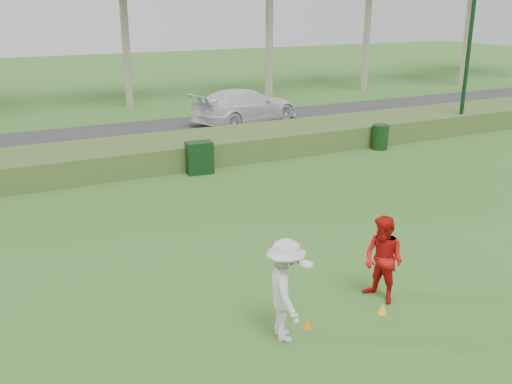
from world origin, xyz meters
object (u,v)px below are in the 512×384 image
player_red (383,260)px  trash_bin (380,137)px  player_white (286,290)px  cone_yellow (383,308)px  cone_orange (307,323)px  utility_cabinet (199,158)px  car_right (245,106)px  lamp_post (474,7)px

player_red → trash_bin: 12.85m
player_white → cone_yellow: player_white is taller
cone_orange → trash_bin: 14.26m
cone_orange → cone_yellow: (1.60, -0.20, 0.01)m
utility_cabinet → car_right: (5.15, 7.12, 0.32)m
cone_orange → car_right: size_ratio=0.03×
player_white → cone_orange: size_ratio=10.20×
cone_orange → cone_yellow: cone_yellow is taller
player_white → player_red: (2.43, 0.33, -0.06)m
lamp_post → cone_orange: lamp_post is taller
utility_cabinet → trash_bin: utility_cabinet is taller
trash_bin → car_right: (-2.79, 7.12, 0.39)m
cone_orange → utility_cabinet: 10.57m
cone_orange → trash_bin: bearing=46.8°
player_red → cone_orange: bearing=-96.7°
trash_bin → car_right: size_ratio=0.18×
lamp_post → player_white: size_ratio=4.24×
lamp_post → car_right: size_ratio=1.42×
lamp_post → player_red: 17.67m
trash_bin → car_right: 7.66m
cone_orange → utility_cabinet: size_ratio=0.16×
lamp_post → trash_bin: (-5.22, -0.77, -5.09)m
player_red → cone_yellow: 0.96m
player_red → trash_bin: (7.86, 10.15, -0.40)m
cone_orange → cone_yellow: bearing=-7.3°
lamp_post → car_right: lamp_post is taller
player_red → car_right: size_ratio=0.32×
cone_yellow → cone_orange: bearing=172.7°
car_right → player_red: bearing=147.9°
cone_yellow → trash_bin: 13.38m
cone_yellow → utility_cabinet: (0.22, 10.60, 0.46)m
player_white → trash_bin: (10.30, 10.48, -0.46)m
lamp_post → cone_yellow: bearing=-139.6°
lamp_post → player_red: lamp_post is taller
utility_cabinet → car_right: bearing=59.5°
cone_yellow → utility_cabinet: bearing=88.8°
cone_yellow → car_right: size_ratio=0.04×
cone_orange → cone_yellow: size_ratio=0.87×
trash_bin → cone_orange: bearing=-133.2°
lamp_post → utility_cabinet: lamp_post is taller
car_right → lamp_post: bearing=-144.2°
cone_orange → utility_cabinet: bearing=80.1°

